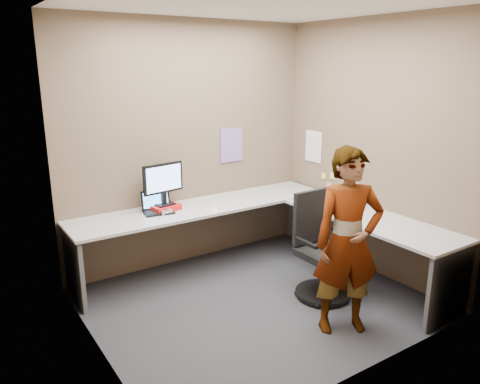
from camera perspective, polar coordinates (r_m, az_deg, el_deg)
ground at (r=4.65m, az=1.98°, el=-13.22°), size 3.00×3.00×0.00m
wall_back at (r=5.27m, az=-6.16°, el=5.72°), size 3.00×0.00×3.00m
wall_right at (r=5.18m, az=15.80°, el=5.07°), size 0.00×2.70×2.70m
wall_left at (r=3.54m, az=-17.98°, el=0.27°), size 0.00×2.70×2.70m
ceiling at (r=4.11m, az=2.35°, el=21.98°), size 3.00×3.00×0.00m
desk at (r=4.94m, az=3.57°, el=-4.04°), size 2.98×2.58×0.73m
paper_ream at (r=5.00m, az=-9.12°, el=-1.88°), size 0.32×0.26×0.06m
monitor at (r=4.94m, az=-9.34°, el=1.38°), size 0.47×0.16×0.44m
laptop at (r=4.96m, az=-10.05°, el=-1.78°), size 0.34×0.29×0.21m
trackball_mouse at (r=4.88m, az=-8.99°, el=-2.37°), size 0.12×0.08×0.07m
origami at (r=4.93m, az=-3.21°, el=-1.96°), size 0.10×0.10×0.06m
stapler at (r=5.14m, az=13.30°, el=-1.64°), size 0.15×0.06×0.05m
flower at (r=5.18m, az=14.30°, el=-0.24°), size 0.07×0.07×0.22m
calendar_purple at (r=5.54m, az=-1.02°, el=5.75°), size 0.30×0.01×0.40m
calendar_white at (r=5.81m, az=8.95°, el=5.52°), size 0.01×0.28×0.38m
sticky_note_a at (r=5.62m, az=11.22°, el=1.96°), size 0.01×0.07×0.07m
sticky_note_b at (r=5.69m, az=10.80°, el=0.79°), size 0.01×0.07×0.07m
sticky_note_c at (r=5.61m, az=11.64°, el=0.33°), size 0.01×0.07×0.07m
sticky_note_d at (r=5.73m, az=10.16°, el=1.96°), size 0.01×0.07×0.07m
office_chair at (r=4.68m, az=9.74°, el=-7.58°), size 0.54×0.54×1.02m
person at (r=4.00m, az=13.02°, el=-5.94°), size 0.69×0.59×1.60m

